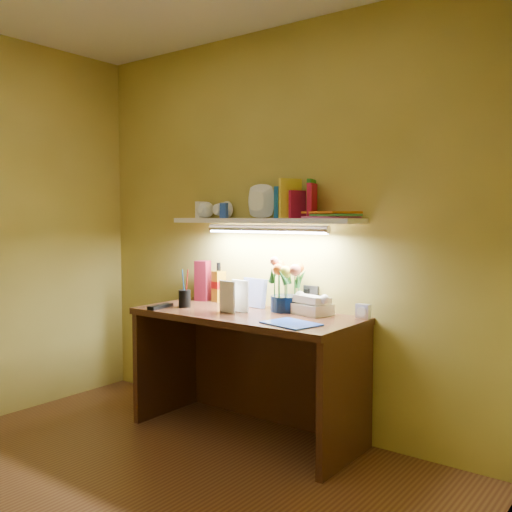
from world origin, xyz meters
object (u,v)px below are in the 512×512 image
at_px(flower_bouquet, 286,284).
at_px(desk_clock, 363,311).
at_px(telephone, 312,304).
at_px(whisky_bottle, 219,282).
at_px(desk, 246,374).

height_order(flower_bouquet, desk_clock, flower_bouquet).
bearing_deg(telephone, flower_bouquet, -167.47).
xyz_separation_m(desk_clock, whisky_bottle, (-1.07, -0.01, 0.09)).
xyz_separation_m(telephone, desk_clock, (0.30, 0.07, -0.02)).
relative_size(desk, whisky_bottle, 5.27).
bearing_deg(desk, whisky_bottle, 150.60).
relative_size(flower_bouquet, desk_clock, 4.08).
relative_size(desk, telephone, 6.53).
bearing_deg(flower_bouquet, desk_clock, 7.48).
distance_m(desk, desk_clock, 0.81).
bearing_deg(flower_bouquet, desk, -131.64).
bearing_deg(desk_clock, desk, -158.44).
xyz_separation_m(flower_bouquet, whisky_bottle, (-0.58, 0.05, -0.03)).
bearing_deg(whisky_bottle, telephone, -3.87).
height_order(desk, whisky_bottle, whisky_bottle).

